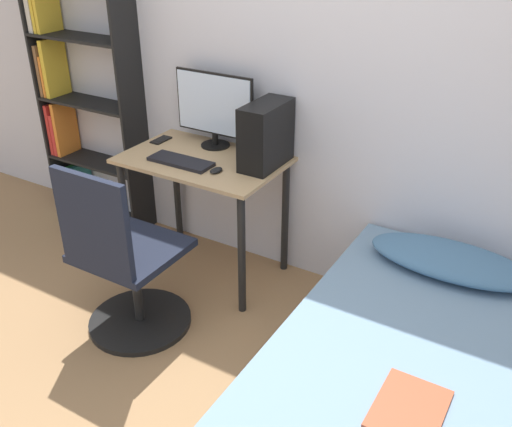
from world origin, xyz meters
TOP-DOWN VIEW (x-y plane):
  - ground_plane at (0.00, 0.00)m, footprint 14.00×14.00m
  - wall_back at (0.00, 1.47)m, footprint 8.00×0.05m
  - desk at (-0.54, 1.14)m, footprint 0.94×0.60m
  - bookshelf at (-1.76, 1.32)m, footprint 0.79×0.24m
  - office_chair at (-0.55, 0.43)m, footprint 0.56×0.56m
  - bed at (0.91, 0.52)m, footprint 1.05×1.85m
  - pillow at (0.91, 1.18)m, footprint 0.80×0.36m
  - magazine at (1.01, 0.20)m, footprint 0.24×0.32m
  - monitor at (-0.59, 1.34)m, footprint 0.53×0.18m
  - keyboard at (-0.61, 1.02)m, footprint 0.39×0.14m
  - pc_tower at (-0.18, 1.24)m, footprint 0.17×0.36m
  - mouse at (-0.37, 1.02)m, footprint 0.06×0.09m
  - phone at (-0.93, 1.24)m, footprint 0.07×0.14m

SIDE VIEW (x-z plane):
  - ground_plane at x=0.00m, z-range 0.00..0.00m
  - bed at x=0.91m, z-range 0.00..0.46m
  - office_chair at x=-0.55m, z-range -0.11..0.88m
  - magazine at x=1.01m, z-range 0.47..0.48m
  - pillow at x=0.91m, z-range 0.47..0.58m
  - desk at x=-0.54m, z-range 0.25..1.02m
  - phone at x=-0.93m, z-range 0.77..0.78m
  - keyboard at x=-0.61m, z-range 0.77..0.79m
  - mouse at x=-0.37m, z-range 0.77..0.79m
  - bookshelf at x=-1.76m, z-range -0.06..1.69m
  - pc_tower at x=-0.18m, z-range 0.77..1.13m
  - monitor at x=-0.59m, z-range 0.78..1.23m
  - wall_back at x=0.00m, z-range 0.00..2.50m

